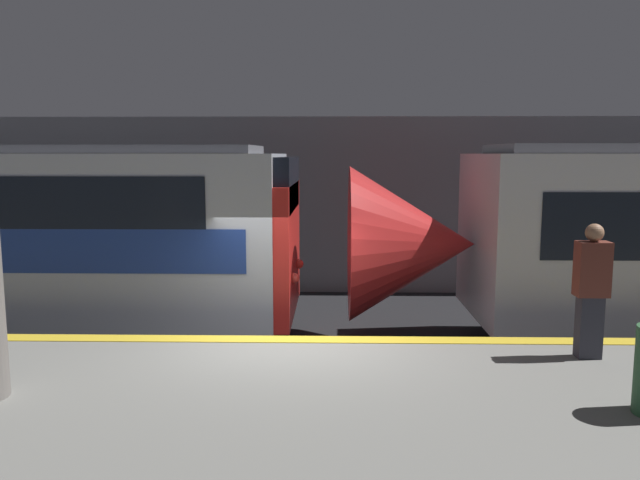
# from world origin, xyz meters

# --- Properties ---
(ground_plane) EXTENTS (120.00, 120.00, 0.00)m
(ground_plane) POSITION_xyz_m (0.00, 0.00, 0.00)
(ground_plane) COLOR black
(platform) EXTENTS (40.00, 3.89, 1.01)m
(platform) POSITION_xyz_m (0.00, -1.95, 0.50)
(platform) COLOR slate
(platform) RESTS_ON ground
(station_rear_barrier) EXTENTS (50.00, 0.15, 4.36)m
(station_rear_barrier) POSITION_xyz_m (0.00, 7.29, 2.18)
(station_rear_barrier) COLOR gray
(station_rear_barrier) RESTS_ON ground
(person_waiting) EXTENTS (0.38, 0.24, 1.64)m
(person_waiting) POSITION_xyz_m (3.67, -0.79, 1.86)
(person_waiting) COLOR #2D2D38
(person_waiting) RESTS_ON platform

